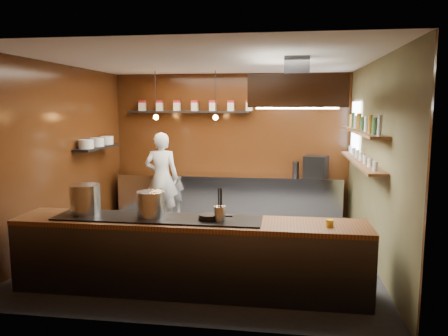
% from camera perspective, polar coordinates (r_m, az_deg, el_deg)
% --- Properties ---
extents(floor, '(5.00, 5.00, 0.00)m').
position_cam_1_polar(floor, '(7.22, -1.70, -10.64)').
color(floor, black).
rests_on(floor, ground).
extents(back_wall, '(5.00, 0.00, 5.00)m').
position_cam_1_polar(back_wall, '(9.35, 0.90, 3.05)').
color(back_wall, '#341A09').
rests_on(back_wall, ground).
extents(left_wall, '(0.00, 5.00, 5.00)m').
position_cam_1_polar(left_wall, '(7.72, -20.36, 1.50)').
color(left_wall, '#341A09').
rests_on(left_wall, ground).
extents(right_wall, '(0.00, 5.00, 5.00)m').
position_cam_1_polar(right_wall, '(6.91, 19.13, 0.85)').
color(right_wall, brown).
rests_on(right_wall, ground).
extents(ceiling, '(5.00, 5.00, 0.00)m').
position_cam_1_polar(ceiling, '(6.87, -1.80, 13.79)').
color(ceiling, silver).
rests_on(ceiling, back_wall).
extents(window_pane, '(0.00, 1.00, 1.00)m').
position_cam_1_polar(window_pane, '(8.54, 16.79, 4.93)').
color(window_pane, white).
rests_on(window_pane, right_wall).
extents(prep_counter, '(4.60, 0.65, 0.90)m').
position_cam_1_polar(prep_counter, '(9.17, 0.62, -3.68)').
color(prep_counter, silver).
rests_on(prep_counter, floor).
extents(pass_counter, '(4.40, 0.72, 0.94)m').
position_cam_1_polar(pass_counter, '(5.58, -4.63, -11.29)').
color(pass_counter, '#38383D').
rests_on(pass_counter, floor).
extents(tin_shelf, '(2.60, 0.26, 0.04)m').
position_cam_1_polar(tin_shelf, '(9.33, -4.74, 7.32)').
color(tin_shelf, black).
rests_on(tin_shelf, back_wall).
extents(plate_shelf, '(0.30, 1.40, 0.04)m').
position_cam_1_polar(plate_shelf, '(8.53, -16.24, 2.59)').
color(plate_shelf, black).
rests_on(plate_shelf, left_wall).
extents(bottle_shelf_upper, '(0.26, 2.80, 0.04)m').
position_cam_1_polar(bottle_shelf_upper, '(7.14, 17.57, 4.52)').
color(bottle_shelf_upper, brown).
rests_on(bottle_shelf_upper, right_wall).
extents(bottle_shelf_lower, '(0.26, 2.80, 0.04)m').
position_cam_1_polar(bottle_shelf_lower, '(7.18, 17.41, 0.78)').
color(bottle_shelf_lower, brown).
rests_on(bottle_shelf_lower, right_wall).
extents(extractor_hood, '(1.20, 2.00, 0.72)m').
position_cam_1_polar(extractor_hood, '(6.34, 9.39, 9.69)').
color(extractor_hood, '#38383D').
rests_on(extractor_hood, ceiling).
extents(pendant_left, '(0.10, 0.10, 0.95)m').
position_cam_1_polar(pendant_left, '(8.82, -8.89, 6.90)').
color(pendant_left, black).
rests_on(pendant_left, ceiling).
extents(pendant_right, '(0.10, 0.10, 0.95)m').
position_cam_1_polar(pendant_right, '(8.55, -1.12, 6.96)').
color(pendant_right, black).
rests_on(pendant_right, ceiling).
extents(storage_tins, '(2.43, 0.13, 0.22)m').
position_cam_1_polar(storage_tins, '(9.30, -3.84, 8.14)').
color(storage_tins, beige).
rests_on(storage_tins, tin_shelf).
extents(plate_stacks, '(0.26, 1.16, 0.16)m').
position_cam_1_polar(plate_stacks, '(8.52, -16.26, 3.26)').
color(plate_stacks, silver).
rests_on(plate_stacks, plate_shelf).
extents(bottles, '(0.06, 2.66, 0.24)m').
position_cam_1_polar(bottles, '(7.13, 17.62, 5.64)').
color(bottles, silver).
rests_on(bottles, bottle_shelf_upper).
extents(wine_glasses, '(0.07, 2.37, 0.13)m').
position_cam_1_polar(wine_glasses, '(7.17, 17.44, 1.45)').
color(wine_glasses, silver).
rests_on(wine_glasses, bottle_shelf_lower).
extents(stockpot_large, '(0.46, 0.46, 0.37)m').
position_cam_1_polar(stockpot_large, '(5.93, -17.68, -3.87)').
color(stockpot_large, '#B4B7BB').
rests_on(stockpot_large, pass_counter).
extents(stockpot_small, '(0.44, 0.44, 0.32)m').
position_cam_1_polar(stockpot_small, '(5.54, -9.58, -4.70)').
color(stockpot_small, '#B0B2B7').
rests_on(stockpot_small, pass_counter).
extents(utensil_crock, '(0.19, 0.19, 0.18)m').
position_cam_1_polar(utensil_crock, '(5.27, -0.54, -6.00)').
color(utensil_crock, silver).
rests_on(utensil_crock, pass_counter).
extents(frying_pan, '(0.42, 0.25, 0.06)m').
position_cam_1_polar(frying_pan, '(5.37, -1.99, -6.41)').
color(frying_pan, black).
rests_on(frying_pan, pass_counter).
extents(butter_jar, '(0.11, 0.11, 0.08)m').
position_cam_1_polar(butter_jar, '(5.28, 13.64, -7.00)').
color(butter_jar, yellow).
rests_on(butter_jar, pass_counter).
extents(espresso_machine, '(0.53, 0.52, 0.43)m').
position_cam_1_polar(espresso_machine, '(8.95, 11.91, 0.19)').
color(espresso_machine, black).
rests_on(espresso_machine, prep_counter).
extents(chef, '(0.71, 0.51, 1.81)m').
position_cam_1_polar(chef, '(8.78, -8.14, -1.26)').
color(chef, white).
rests_on(chef, floor).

